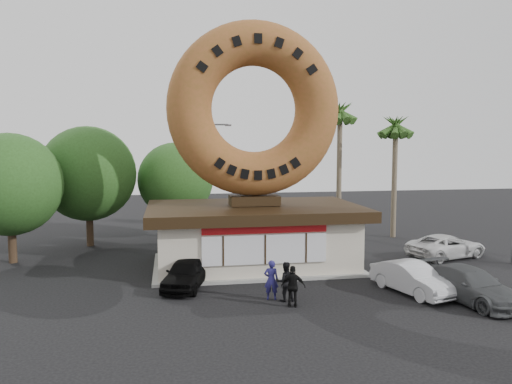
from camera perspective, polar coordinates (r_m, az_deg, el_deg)
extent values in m
plane|color=black|center=(21.42, 2.56, -12.26)|extent=(90.00, 90.00, 0.00)
cube|color=beige|center=(26.76, -0.20, -5.32)|extent=(10.00, 6.00, 3.00)
cube|color=#999993|center=(27.07, -0.20, -8.28)|extent=(10.60, 6.60, 0.15)
cube|color=#3F3F3F|center=(26.51, -0.20, -2.02)|extent=(10.00, 6.00, 0.10)
cube|color=black|center=(26.52, -0.20, -2.13)|extent=(11.20, 7.20, 0.55)
cube|color=silver|center=(23.81, 1.04, -6.57)|extent=(6.00, 0.12, 1.40)
cube|color=red|center=(23.60, 1.05, -4.20)|extent=(6.00, 0.10, 0.45)
cube|color=black|center=(26.45, -0.20, -0.95)|extent=(2.60, 1.40, 0.50)
torus|color=#95522B|center=(26.34, -0.21, 9.44)|extent=(9.06, 2.31, 9.06)
cylinder|color=#473321|center=(33.66, -18.48, -3.09)|extent=(0.44, 0.44, 3.30)
sphere|color=#234819|center=(33.35, -18.64, 2.01)|extent=(6.00, 6.00, 6.00)
cylinder|color=#473321|center=(35.28, -9.11, -2.84)|extent=(0.44, 0.44, 2.86)
sphere|color=#234819|center=(35.00, -9.17, 1.37)|extent=(5.20, 5.20, 5.20)
cylinder|color=#473321|center=(30.57, -26.12, -4.44)|extent=(0.44, 0.44, 3.08)
sphere|color=#234819|center=(30.24, -26.34, 0.79)|extent=(5.60, 5.60, 5.60)
cylinder|color=#726651|center=(36.00, 9.48, 2.23)|extent=(0.36, 0.36, 9.00)
cylinder|color=#726651|center=(35.97, 15.53, 1.30)|extent=(0.36, 0.36, 8.00)
cylinder|color=#59595E|center=(36.08, -6.01, 1.49)|extent=(0.18, 0.18, 8.00)
cylinder|color=#59595E|center=(36.08, -4.64, 7.70)|extent=(1.80, 0.12, 0.12)
cube|color=#59595E|center=(36.17, -3.21, 7.62)|extent=(0.45, 0.20, 0.12)
imported|color=navy|center=(21.28, 1.75, -10.01)|extent=(0.67, 0.50, 1.69)
imported|color=black|center=(21.13, 3.36, -10.17)|extent=(0.81, 0.63, 1.66)
imported|color=black|center=(20.40, 4.26, -10.72)|extent=(1.06, 0.65, 1.68)
imported|color=black|center=(23.23, -7.99, -9.16)|extent=(2.67, 4.22, 1.34)
imported|color=#B2B4B8|center=(23.18, 17.42, -9.38)|extent=(2.52, 4.34, 1.35)
imported|color=#4E5052|center=(22.88, 23.28, -9.74)|extent=(2.95, 5.11, 1.39)
imported|color=silver|center=(30.87, 20.94, -5.80)|extent=(5.24, 3.53, 1.33)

